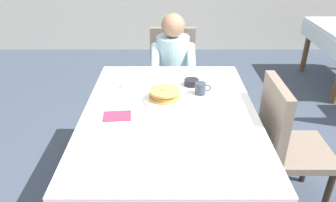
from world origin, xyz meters
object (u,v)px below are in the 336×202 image
(chair_diner, at_px, (174,70))
(chair_right_side, at_px, (286,139))
(bowl_butter, at_px, (193,82))
(syrup_pitcher, at_px, (125,83))
(plate_breakfast, at_px, (165,99))
(diner_person, at_px, (174,63))
(dining_table_main, at_px, (171,123))
(fork_left_of_plate, at_px, (137,101))
(cup_coffee, at_px, (202,88))
(knife_right_of_plate, at_px, (194,101))
(spoon_near_edge, at_px, (164,125))
(breakfast_stack, at_px, (166,94))

(chair_diner, relative_size, chair_right_side, 1.00)
(bowl_butter, xyz_separation_m, syrup_pitcher, (-0.49, -0.05, 0.02))
(chair_right_side, bearing_deg, plate_breakfast, -100.71)
(diner_person, bearing_deg, plate_breakfast, 85.44)
(chair_diner, bearing_deg, dining_table_main, 88.37)
(chair_right_side, bearing_deg, syrup_pitcher, -107.36)
(dining_table_main, bearing_deg, syrup_pitcher, 133.77)
(diner_person, bearing_deg, syrup_pitcher, 61.59)
(diner_person, relative_size, chair_right_side, 1.20)
(bowl_butter, bearing_deg, dining_table_main, -112.64)
(fork_left_of_plate, bearing_deg, plate_breakfast, -87.15)
(chair_diner, relative_size, plate_breakfast, 3.32)
(cup_coffee, bearing_deg, chair_diner, 101.21)
(chair_right_side, height_order, fork_left_of_plate, chair_right_side)
(plate_breakfast, distance_m, knife_right_of_plate, 0.19)
(cup_coffee, xyz_separation_m, syrup_pitcher, (-0.55, 0.10, -0.01))
(syrup_pitcher, bearing_deg, cup_coffee, -10.32)
(dining_table_main, relative_size, chair_right_side, 1.64)
(plate_breakfast, bearing_deg, diner_person, 85.44)
(spoon_near_edge, bearing_deg, plate_breakfast, 80.36)
(plate_breakfast, xyz_separation_m, syrup_pitcher, (-0.29, 0.19, 0.03))
(chair_right_side, xyz_separation_m, knife_right_of_plate, (-0.62, 0.13, 0.21))
(syrup_pitcher, bearing_deg, diner_person, 61.59)
(syrup_pitcher, relative_size, spoon_near_edge, 0.53)
(cup_coffee, relative_size, bowl_butter, 1.03)
(cup_coffee, bearing_deg, diner_person, 103.41)
(spoon_near_edge, bearing_deg, knife_right_of_plate, 48.37)
(syrup_pitcher, bearing_deg, bowl_butter, 5.33)
(plate_breakfast, relative_size, cup_coffee, 2.48)
(bowl_butter, bearing_deg, breakfast_stack, -129.55)
(dining_table_main, relative_size, chair_diner, 1.64)
(diner_person, distance_m, plate_breakfast, 0.87)
(spoon_near_edge, bearing_deg, dining_table_main, 68.04)
(breakfast_stack, xyz_separation_m, bowl_butter, (0.19, 0.24, -0.02))
(diner_person, relative_size, spoon_near_edge, 7.47)
(cup_coffee, bearing_deg, plate_breakfast, -160.00)
(dining_table_main, bearing_deg, diner_person, 88.12)
(bowl_butter, distance_m, syrup_pitcher, 0.49)
(chair_right_side, relative_size, plate_breakfast, 3.32)
(diner_person, relative_size, breakfast_stack, 5.37)
(chair_right_side, relative_size, syrup_pitcher, 11.63)
(dining_table_main, height_order, fork_left_of_plate, fork_left_of_plate)
(bowl_butter, bearing_deg, spoon_near_edge, -109.82)
(chair_diner, xyz_separation_m, knife_right_of_plate, (0.12, -1.04, 0.21))
(fork_left_of_plate, relative_size, knife_right_of_plate, 0.90)
(breakfast_stack, xyz_separation_m, knife_right_of_plate, (0.19, -0.02, -0.04))
(breakfast_stack, relative_size, syrup_pitcher, 2.61)
(dining_table_main, relative_size, syrup_pitcher, 19.05)
(fork_left_of_plate, bearing_deg, cup_coffee, -78.97)
(dining_table_main, relative_size, diner_person, 1.36)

